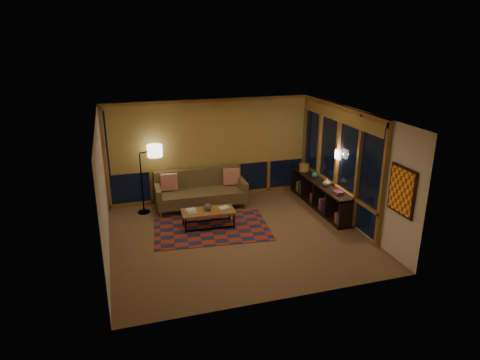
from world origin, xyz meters
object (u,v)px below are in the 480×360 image
object	(u,v)px
sofa	(201,190)
floor_lamp	(142,180)
coffee_table	(208,219)
bookshelf	(319,194)

from	to	relation	value
sofa	floor_lamp	xyz separation A→B (m)	(-1.45, 0.08, 0.39)
coffee_table	sofa	bearing A→B (deg)	89.27
sofa	floor_lamp	size ratio (longest dim) A/B	1.34
floor_lamp	sofa	bearing A→B (deg)	-19.37
floor_lamp	bookshelf	xyz separation A→B (m)	(4.38, -0.95, -0.50)
sofa	coffee_table	world-z (taller)	sofa
bookshelf	coffee_table	bearing A→B (deg)	-173.70
floor_lamp	bookshelf	size ratio (longest dim) A/B	0.61
sofa	coffee_table	xyz separation A→B (m)	(-0.08, -1.19, -0.26)
sofa	bookshelf	bearing A→B (deg)	-15.41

